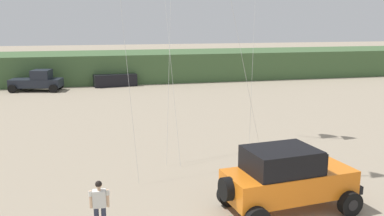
{
  "coord_description": "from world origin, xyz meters",
  "views": [
    {
      "loc": [
        -4.04,
        -8.69,
        6.4
      ],
      "look_at": [
        -0.9,
        4.53,
        3.56
      ],
      "focal_mm": 38.97,
      "sensor_mm": 36.0,
      "label": 1
    }
  ],
  "objects_px": {
    "distant_pickup": "(38,81)",
    "jeep": "(287,178)",
    "person_watching": "(100,203)",
    "distant_sedan": "(115,80)"
  },
  "relations": [
    {
      "from": "jeep",
      "to": "distant_pickup",
      "type": "bearing_deg",
      "value": 111.7
    },
    {
      "from": "distant_sedan",
      "to": "person_watching",
      "type": "bearing_deg",
      "value": -102.27
    },
    {
      "from": "person_watching",
      "to": "distant_pickup",
      "type": "xyz_separation_m",
      "value": [
        -5.12,
        28.54,
        0.0
      ]
    },
    {
      "from": "distant_pickup",
      "to": "distant_sedan",
      "type": "relative_size",
      "value": 1.16
    },
    {
      "from": "distant_pickup",
      "to": "jeep",
      "type": "bearing_deg",
      "value": -68.3
    },
    {
      "from": "distant_pickup",
      "to": "distant_sedan",
      "type": "height_order",
      "value": "distant_pickup"
    },
    {
      "from": "jeep",
      "to": "distant_pickup",
      "type": "relative_size",
      "value": 1.02
    },
    {
      "from": "person_watching",
      "to": "distant_sedan",
      "type": "relative_size",
      "value": 0.4
    },
    {
      "from": "jeep",
      "to": "distant_sedan",
      "type": "bearing_deg",
      "value": 97.92
    },
    {
      "from": "person_watching",
      "to": "distant_pickup",
      "type": "relative_size",
      "value": 0.34
    }
  ]
}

